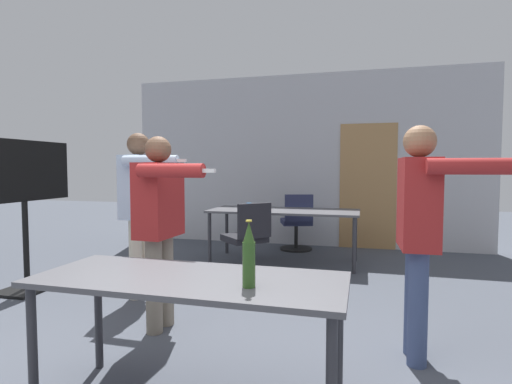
% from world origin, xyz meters
% --- Properties ---
extents(back_wall, '(6.06, 0.12, 2.91)m').
position_xyz_m(back_wall, '(0.03, 5.34, 1.44)').
color(back_wall, '#BCBCC1').
rests_on(back_wall, ground_plane).
extents(conference_table_near, '(1.69, 0.67, 0.74)m').
position_xyz_m(conference_table_near, '(0.12, 0.46, 0.66)').
color(conference_table_near, '#4C4C51').
rests_on(conference_table_near, ground_plane).
extents(conference_table_far, '(2.06, 0.84, 0.74)m').
position_xyz_m(conference_table_far, '(-0.04, 3.96, 0.68)').
color(conference_table_far, '#4C4C51').
rests_on(conference_table_far, ground_plane).
extents(tv_screen, '(0.44, 1.27, 1.63)m').
position_xyz_m(tv_screen, '(-2.48, 1.97, 1.05)').
color(tv_screen, black).
rests_on(tv_screen, ground_plane).
extents(person_near_casual, '(0.75, 0.62, 1.62)m').
position_xyz_m(person_near_casual, '(1.40, 1.39, 0.97)').
color(person_near_casual, '#3D4C75').
rests_on(person_near_casual, ground_plane).
extents(person_center_tall, '(0.73, 0.66, 1.59)m').
position_xyz_m(person_center_tall, '(-0.57, 1.42, 0.95)').
color(person_center_tall, slate).
rests_on(person_center_tall, ground_plane).
extents(person_right_polo, '(0.77, 0.62, 1.68)m').
position_xyz_m(person_right_polo, '(-1.18, 2.13, 1.02)').
color(person_right_polo, beige).
rests_on(person_right_polo, ground_plane).
extents(office_chair_near_pushed, '(0.59, 0.64, 0.92)m').
position_xyz_m(office_chair_near_pushed, '(0.01, 4.80, 0.43)').
color(office_chair_near_pushed, black).
rests_on(office_chair_near_pushed, ground_plane).
extents(office_chair_far_right, '(0.68, 0.68, 0.90)m').
position_xyz_m(office_chair_far_right, '(-0.36, 3.21, 0.42)').
color(office_chair_far_right, black).
rests_on(office_chair_far_right, ground_plane).
extents(beer_bottle, '(0.06, 0.06, 0.33)m').
position_xyz_m(beer_bottle, '(0.48, 0.36, 0.90)').
color(beer_bottle, '#2D511E').
rests_on(beer_bottle, conference_table_near).
extents(drink_cup, '(0.07, 0.07, 0.11)m').
position_xyz_m(drink_cup, '(-0.49, 3.75, 0.80)').
color(drink_cup, '#2866A3').
rests_on(drink_cup, conference_table_far).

